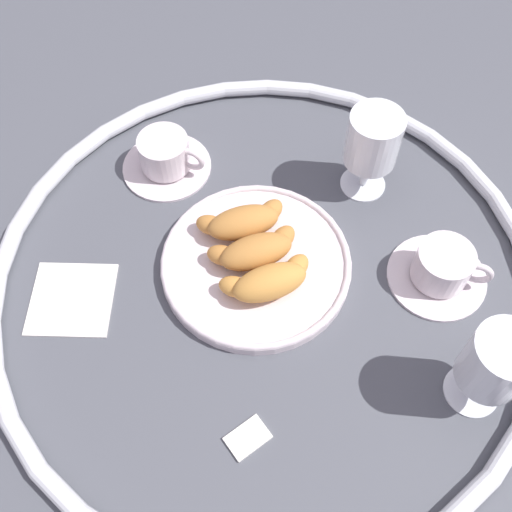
# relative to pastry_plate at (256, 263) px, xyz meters

# --- Properties ---
(ground_plane) EXTENTS (2.20, 2.20, 0.00)m
(ground_plane) POSITION_rel_pastry_plate_xyz_m (0.01, -0.02, -0.01)
(ground_plane) COLOR #4C4F56
(table_chrome_rim) EXTENTS (0.75, 0.75, 0.02)m
(table_chrome_rim) POSITION_rel_pastry_plate_xyz_m (0.01, -0.02, 0.00)
(table_chrome_rim) COLOR silver
(table_chrome_rim) RESTS_ON ground_plane
(pastry_plate) EXTENTS (0.26, 0.26, 0.02)m
(pastry_plate) POSITION_rel_pastry_plate_xyz_m (0.00, 0.00, 0.00)
(pastry_plate) COLOR silver
(pastry_plate) RESTS_ON ground_plane
(croissant_large) EXTENTS (0.14, 0.08, 0.04)m
(croissant_large) POSITION_rel_pastry_plate_xyz_m (0.01, -0.05, 0.03)
(croissant_large) COLOR #CC893D
(croissant_large) RESTS_ON pastry_plate
(croissant_small) EXTENTS (0.14, 0.08, 0.04)m
(croissant_small) POSITION_rel_pastry_plate_xyz_m (-0.00, 0.00, 0.03)
(croissant_small) COLOR #BC7A38
(croissant_small) RESTS_ON pastry_plate
(croissant_extra) EXTENTS (0.14, 0.07, 0.04)m
(croissant_extra) POSITION_rel_pastry_plate_xyz_m (-0.01, 0.05, 0.03)
(croissant_extra) COLOR #BC7A38
(croissant_extra) RESTS_ON pastry_plate
(coffee_cup_near) EXTENTS (0.14, 0.14, 0.06)m
(coffee_cup_near) POSITION_rel_pastry_plate_xyz_m (0.24, -0.06, 0.02)
(coffee_cup_near) COLOR silver
(coffee_cup_near) RESTS_ON ground_plane
(coffee_cup_far) EXTENTS (0.14, 0.14, 0.06)m
(coffee_cup_far) POSITION_rel_pastry_plate_xyz_m (-0.10, 0.20, 0.02)
(coffee_cup_far) COLOR silver
(coffee_cup_far) RESTS_ON ground_plane
(juice_glass_left) EXTENTS (0.08, 0.08, 0.14)m
(juice_glass_left) POSITION_rel_pastry_plate_xyz_m (0.19, 0.11, 0.08)
(juice_glass_left) COLOR white
(juice_glass_left) RESTS_ON ground_plane
(juice_glass_right) EXTENTS (0.08, 0.08, 0.14)m
(juice_glass_right) POSITION_rel_pastry_plate_xyz_m (0.23, -0.22, 0.08)
(juice_glass_right) COLOR white
(juice_glass_right) RESTS_ON ground_plane
(sugar_packet) EXTENTS (0.06, 0.05, 0.01)m
(sugar_packet) POSITION_rel_pastry_plate_xyz_m (-0.05, -0.23, -0.01)
(sugar_packet) COLOR white
(sugar_packet) RESTS_ON ground_plane
(folded_napkin) EXTENTS (0.13, 0.13, 0.01)m
(folded_napkin) POSITION_rel_pastry_plate_xyz_m (-0.25, -0.00, -0.01)
(folded_napkin) COLOR silver
(folded_napkin) RESTS_ON ground_plane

